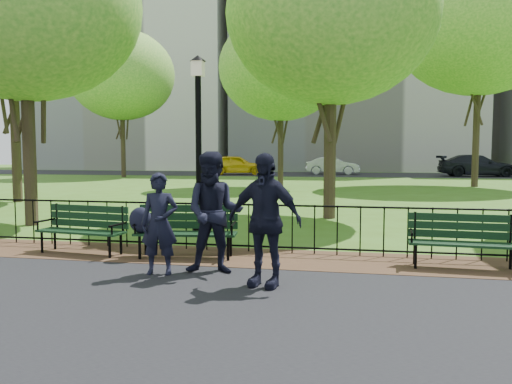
% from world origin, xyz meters
% --- Properties ---
extents(ground, '(120.00, 120.00, 0.00)m').
position_xyz_m(ground, '(0.00, 0.00, 0.00)').
color(ground, '#3D6119').
extents(dirt_strip, '(60.00, 1.60, 0.01)m').
position_xyz_m(dirt_strip, '(0.00, 1.50, 0.01)').
color(dirt_strip, '#382716').
rests_on(dirt_strip, ground).
extents(far_street, '(70.00, 9.00, 0.01)m').
position_xyz_m(far_street, '(0.00, 35.00, 0.01)').
color(far_street, black).
rests_on(far_street, ground).
extents(iron_fence, '(24.06, 0.06, 1.00)m').
position_xyz_m(iron_fence, '(0.00, 2.00, 0.50)').
color(iron_fence, black).
rests_on(iron_fence, ground).
extents(apartment_west, '(22.00, 15.00, 26.00)m').
position_xyz_m(apartment_west, '(-22.00, 48.00, 13.00)').
color(apartment_west, silver).
rests_on(apartment_west, ground).
extents(apartment_mid, '(24.00, 15.00, 30.00)m').
position_xyz_m(apartment_mid, '(2.00, 48.00, 15.00)').
color(apartment_mid, '#B7B1A7').
rests_on(apartment_mid, ground).
extents(park_bench_main, '(1.85, 0.74, 0.99)m').
position_xyz_m(park_bench_main, '(-1.09, 1.23, 0.62)').
color(park_bench_main, black).
rests_on(park_bench_main, ground).
extents(park_bench_left_a, '(1.71, 0.74, 0.94)m').
position_xyz_m(park_bench_left_a, '(-2.70, 1.33, 0.54)').
color(park_bench_left_a, black).
rests_on(park_bench_left_a, ground).
extents(park_bench_right_a, '(1.67, 0.62, 0.93)m').
position_xyz_m(park_bench_right_a, '(3.77, 1.39, 0.53)').
color(park_bench_right_a, black).
rests_on(park_bench_right_a, ground).
extents(lamppost, '(0.35, 0.35, 3.93)m').
position_xyz_m(lamppost, '(-1.27, 3.66, 2.14)').
color(lamppost, black).
rests_on(lamppost, ground).
extents(tree_near_w, '(5.69, 5.69, 7.93)m').
position_xyz_m(tree_near_w, '(-5.89, 4.32, 5.50)').
color(tree_near_w, '#2D2116').
rests_on(tree_near_w, ground).
extents(tree_near_e, '(5.74, 5.74, 8.00)m').
position_xyz_m(tree_near_e, '(1.42, 7.12, 5.55)').
color(tree_near_e, '#2D2116').
rests_on(tree_near_e, ground).
extents(tree_mid_w, '(6.90, 6.90, 9.61)m').
position_xyz_m(tree_mid_w, '(-10.16, 9.55, 6.67)').
color(tree_mid_w, '#2D2116').
rests_on(tree_mid_w, ground).
extents(tree_far_c, '(6.31, 6.31, 8.80)m').
position_xyz_m(tree_far_c, '(-1.62, 18.57, 6.11)').
color(tree_far_c, '#2D2116').
rests_on(tree_far_c, ground).
extents(tree_far_e, '(8.87, 8.87, 12.36)m').
position_xyz_m(tree_far_e, '(8.41, 21.46, 8.58)').
color(tree_far_e, '#2D2116').
rests_on(tree_far_e, ground).
extents(tree_far_w, '(7.70, 7.70, 10.73)m').
position_xyz_m(tree_far_w, '(-14.61, 27.41, 7.45)').
color(tree_far_w, '#2D2116').
rests_on(tree_far_w, ground).
extents(person_left, '(0.60, 0.44, 1.52)m').
position_xyz_m(person_left, '(-0.76, 0.11, 0.77)').
color(person_left, black).
rests_on(person_left, asphalt_path).
extents(person_mid, '(0.95, 0.59, 1.84)m').
position_xyz_m(person_mid, '(0.03, 0.34, 0.93)').
color(person_mid, black).
rests_on(person_mid, asphalt_path).
extents(person_right, '(1.14, 0.68, 1.82)m').
position_xyz_m(person_right, '(0.89, -0.25, 0.92)').
color(person_right, black).
rests_on(person_right, asphalt_path).
extents(taxi, '(5.04, 2.88, 1.62)m').
position_xyz_m(taxi, '(-7.37, 32.93, 0.82)').
color(taxi, yellow).
rests_on(taxi, far_street).
extents(sedan_silver, '(4.44, 1.61, 1.45)m').
position_xyz_m(sedan_silver, '(0.38, 34.96, 0.74)').
color(sedan_silver, '#A3A6AA').
rests_on(sedan_silver, far_street).
extents(sedan_dark, '(5.80, 2.63, 1.65)m').
position_xyz_m(sedan_dark, '(11.27, 33.52, 0.84)').
color(sedan_dark, black).
rests_on(sedan_dark, far_street).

